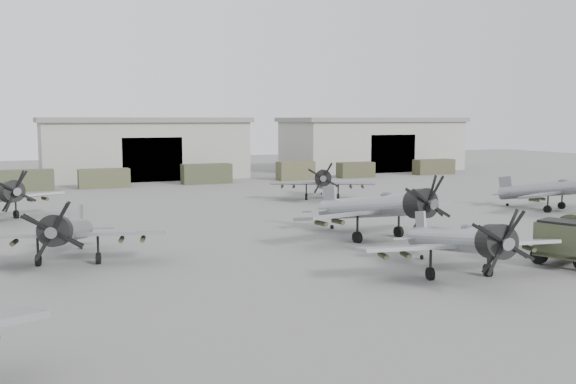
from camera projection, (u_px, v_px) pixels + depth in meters
name	position (u px, v px, depth m)	size (l,w,h in m)	color
ground	(345.00, 269.00, 36.66)	(220.00, 220.00, 0.00)	slate
hangar_center	(143.00, 147.00, 92.79)	(29.00, 14.80, 8.70)	#99998F
hangar_right	(371.00, 143.00, 107.59)	(29.00, 14.80, 8.70)	#99998F
support_truck_2	(27.00, 180.00, 75.98)	(6.12, 2.20, 2.51)	#3F442C
support_truck_3	(104.00, 178.00, 79.46)	(6.14, 2.20, 2.34)	#464A30
support_truck_4	(207.00, 174.00, 84.56)	(6.52, 2.20, 2.59)	#3B402A
support_truck_5	(296.00, 171.00, 89.57)	(5.16, 2.20, 2.59)	#4C4B31
support_truck_6	(356.00, 170.00, 93.32)	(5.36, 2.20, 2.21)	#3F402A
support_truck_7	(434.00, 167.00, 98.65)	(6.46, 2.20, 2.29)	#413F2A
aircraft_near_1	(462.00, 241.00, 34.19)	(11.40, 10.26, 4.52)	#92969A
aircraft_mid_1	(67.00, 231.00, 37.29)	(11.30, 10.17, 4.50)	gray
aircraft_mid_2	(380.00, 207.00, 45.06)	(13.04, 11.74, 5.18)	gray
aircraft_mid_3	(557.00, 189.00, 59.45)	(10.94, 9.90, 4.46)	gray
aircraft_far_1	(322.00, 181.00, 67.26)	(10.85, 9.85, 4.46)	gray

